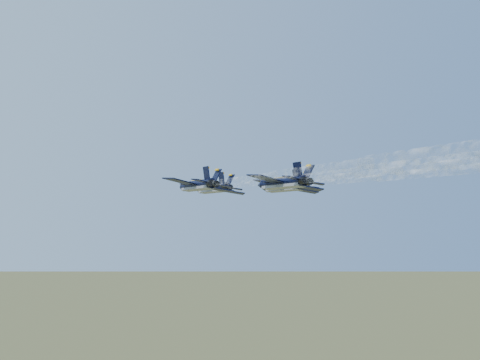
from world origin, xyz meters
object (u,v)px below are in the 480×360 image
jet_right (283,187)px  jet_slot (282,183)px  jet_lead (212,188)px  jet_left (197,185)px

jet_right → jet_slot: size_ratio=1.00×
jet_lead → jet_left: (-9.66, -13.07, 0.00)m
jet_lead → jet_left: bearing=-121.5°
jet_lead → jet_slot: same height
jet_right → jet_slot: bearing=-119.1°
jet_left → jet_right: (15.97, -1.22, 0.00)m
jet_left → jet_right: bearing=0.5°
jet_lead → jet_slot: 28.35m
jet_lead → jet_slot: bearing=-91.3°
jet_left → jet_slot: same height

